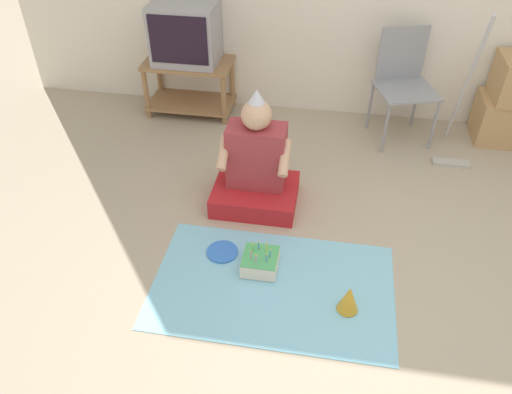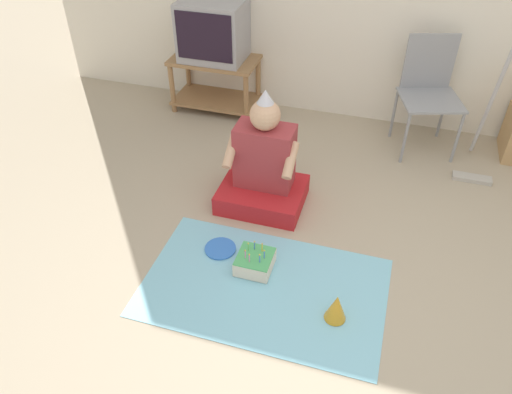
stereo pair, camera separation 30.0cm
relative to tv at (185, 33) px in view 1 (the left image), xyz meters
The scene contains 10 objects.
ground_plane 2.73m from the tv, 51.89° to the right, with size 16.00×16.00×0.00m, color tan.
tv_stand 0.43m from the tv, 90.00° to the right, with size 0.75×0.42×0.47m.
tv is the anchor object (origin of this frame).
folding_chair 1.80m from the tv, ahead, with size 0.54×0.53×0.88m.
dust_mop 2.28m from the tv, ahead, with size 0.28×0.44×1.16m.
person_seated 1.49m from the tv, 56.24° to the right, with size 0.57×0.47×0.85m.
party_cloth 2.32m from the tv, 62.39° to the right, with size 1.40×0.87×0.01m.
birthday_cake 2.15m from the tv, 63.09° to the right, with size 0.21×0.21×0.17m.
party_hat_blue 2.59m from the tv, 54.70° to the right, with size 0.12×0.12×0.17m.
paper_plate 1.99m from the tv, 68.87° to the right, with size 0.20×0.20×0.01m.
Camera 1 is at (-0.37, -1.82, 2.23)m, focal length 35.00 mm.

